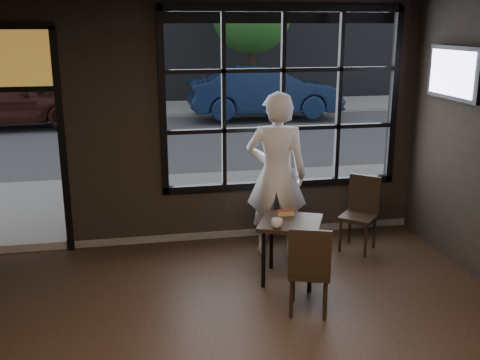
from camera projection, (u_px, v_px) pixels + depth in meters
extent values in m
cube|color=black|center=(282.00, 100.00, 7.05)|extent=(3.06, 0.12, 2.28)
cube|color=#545456|center=(144.00, 83.00, 26.69)|extent=(60.00, 41.00, 0.04)
cube|color=black|center=(290.00, 250.00, 6.10)|extent=(0.84, 0.84, 0.69)
cube|color=black|center=(310.00, 268.00, 5.39)|extent=(0.50, 0.50, 0.91)
cube|color=black|center=(358.00, 215.00, 6.88)|extent=(0.56, 0.56, 0.92)
imported|color=silver|center=(276.00, 175.00, 6.65)|extent=(0.83, 0.66, 1.98)
imported|color=silver|center=(277.00, 223.00, 5.80)|extent=(0.17, 0.17, 0.10)
cube|color=black|center=(455.00, 73.00, 6.31)|extent=(0.12, 1.02, 0.60)
imported|color=#122243|center=(265.00, 92.00, 16.22)|extent=(4.42, 1.63, 1.44)
imported|color=#361511|center=(6.00, 99.00, 14.76)|extent=(4.28, 2.03, 1.41)
cylinder|color=#332114|center=(54.00, 73.00, 17.35)|extent=(0.23, 0.23, 2.48)
sphere|color=#307026|center=(48.00, 5.00, 16.80)|extent=(2.71, 2.71, 2.71)
cylinder|color=#332114|center=(251.00, 74.00, 18.13)|extent=(0.21, 0.21, 2.30)
sphere|color=#196215|center=(252.00, 13.00, 17.63)|extent=(2.51, 2.51, 2.51)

